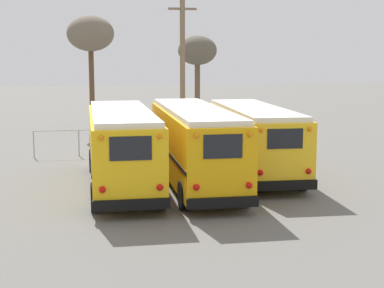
% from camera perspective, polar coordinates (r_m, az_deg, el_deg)
% --- Properties ---
extents(ground_plane, '(160.00, 160.00, 0.00)m').
position_cam_1_polar(ground_plane, '(25.43, -0.06, -3.58)').
color(ground_plane, '#66635E').
extents(school_bus_0, '(2.78, 10.10, 3.19)m').
position_cam_1_polar(school_bus_0, '(24.03, -6.84, -0.15)').
color(school_bus_0, yellow).
rests_on(school_bus_0, ground).
extents(school_bus_1, '(2.73, 10.91, 3.22)m').
position_cam_1_polar(school_bus_1, '(24.54, 0.22, 0.13)').
color(school_bus_1, '#E5A00C').
rests_on(school_bus_1, ground).
extents(school_bus_2, '(3.05, 9.76, 3.07)m').
position_cam_1_polar(school_bus_2, '(26.69, 5.97, 0.61)').
color(school_bus_2, yellow).
rests_on(school_bus_2, ground).
extents(utility_pole, '(1.80, 0.33, 9.34)m').
position_cam_1_polar(utility_pole, '(37.42, -0.93, 7.73)').
color(utility_pole, '#75604C').
rests_on(utility_pole, ground).
extents(bare_tree_0, '(3.02, 3.02, 6.85)m').
position_cam_1_polar(bare_tree_0, '(46.01, 0.53, 8.91)').
color(bare_tree_0, brown).
rests_on(bare_tree_0, ground).
extents(bare_tree_1, '(3.24, 3.24, 8.05)m').
position_cam_1_polar(bare_tree_1, '(41.61, -9.81, 10.37)').
color(bare_tree_1, brown).
rests_on(bare_tree_1, ground).
extents(fence_line, '(14.12, 0.06, 1.42)m').
position_cam_1_polar(fence_line, '(32.39, -2.61, 0.81)').
color(fence_line, '#939399').
rests_on(fence_line, ground).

